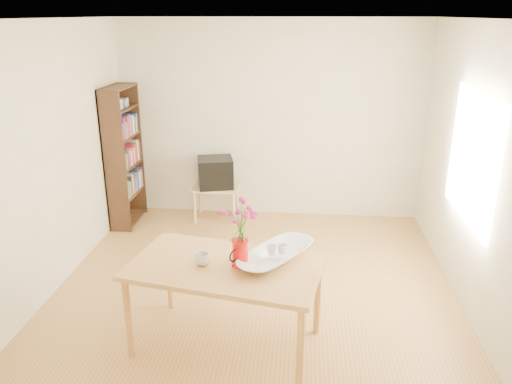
# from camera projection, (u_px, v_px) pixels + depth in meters

# --- Properties ---
(room) EXTENTS (4.50, 4.50, 4.50)m
(room) POSITION_uv_depth(u_px,v_px,m) (256.00, 172.00, 4.47)
(room) COLOR #A7773B
(room) RESTS_ON ground
(table) EXTENTS (1.65, 1.14, 0.75)m
(table) POSITION_uv_depth(u_px,v_px,m) (226.00, 273.00, 4.01)
(table) COLOR #BD8241
(table) RESTS_ON ground
(tv_stand) EXTENTS (0.60, 0.45, 0.46)m
(tv_stand) POSITION_uv_depth(u_px,v_px,m) (216.00, 191.00, 6.69)
(tv_stand) COLOR tan
(tv_stand) RESTS_ON ground
(bookshelf) EXTENTS (0.28, 0.70, 1.80)m
(bookshelf) POSITION_uv_depth(u_px,v_px,m) (124.00, 161.00, 6.43)
(bookshelf) COLOR black
(bookshelf) RESTS_ON ground
(pitcher) EXTENTS (0.15, 0.20, 0.22)m
(pitcher) POSITION_uv_depth(u_px,v_px,m) (240.00, 254.00, 3.94)
(pitcher) COLOR red
(pitcher) RESTS_ON table
(flowers) EXTENTS (0.25, 0.25, 0.36)m
(flowers) POSITION_uv_depth(u_px,v_px,m) (240.00, 220.00, 3.84)
(flowers) COLOR #C02D7D
(flowers) RESTS_ON pitcher
(mug) EXTENTS (0.13, 0.13, 0.10)m
(mug) POSITION_uv_depth(u_px,v_px,m) (202.00, 259.00, 3.97)
(mug) COLOR white
(mug) RESTS_ON table
(bowl) EXTENTS (0.72, 0.72, 0.49)m
(bowl) POSITION_uv_depth(u_px,v_px,m) (277.00, 232.00, 3.98)
(bowl) COLOR white
(bowl) RESTS_ON table
(teacup_a) EXTENTS (0.10, 0.10, 0.07)m
(teacup_a) POSITION_uv_depth(u_px,v_px,m) (272.00, 237.00, 4.00)
(teacup_a) COLOR white
(teacup_a) RESTS_ON bowl
(teacup_b) EXTENTS (0.10, 0.10, 0.07)m
(teacup_b) POSITION_uv_depth(u_px,v_px,m) (282.00, 237.00, 4.01)
(teacup_b) COLOR white
(teacup_b) RESTS_ON bowl
(television) EXTENTS (0.53, 0.51, 0.39)m
(television) POSITION_uv_depth(u_px,v_px,m) (216.00, 172.00, 6.61)
(television) COLOR black
(television) RESTS_ON tv_stand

